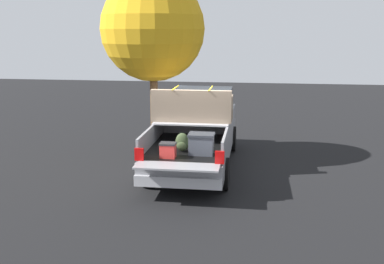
% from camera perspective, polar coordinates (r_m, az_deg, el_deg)
% --- Properties ---
extents(ground_plane, '(40.00, 40.00, 0.00)m').
position_cam_1_polar(ground_plane, '(12.55, 0.38, -4.29)').
color(ground_plane, black).
extents(pickup_truck, '(6.05, 2.06, 2.23)m').
position_cam_1_polar(pickup_truck, '(12.66, 0.63, 0.44)').
color(pickup_truck, gray).
rests_on(pickup_truck, ground_plane).
extents(tree_background, '(2.88, 2.88, 5.14)m').
position_cam_1_polar(tree_background, '(12.81, -4.96, 12.73)').
color(tree_background, brown).
rests_on(tree_background, ground_plane).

